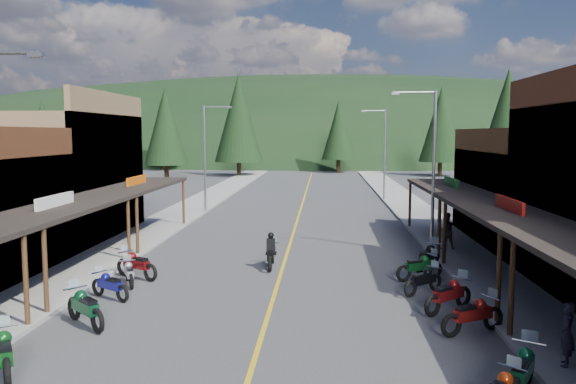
% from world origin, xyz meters
% --- Properties ---
extents(ground, '(220.00, 220.00, 0.00)m').
position_xyz_m(ground, '(0.00, 0.00, 0.00)').
color(ground, '#38383A').
rests_on(ground, ground).
extents(centerline, '(0.15, 90.00, 0.01)m').
position_xyz_m(centerline, '(0.00, 20.00, 0.01)').
color(centerline, gold).
rests_on(centerline, ground).
extents(sidewalk_west, '(3.40, 94.00, 0.15)m').
position_xyz_m(sidewalk_west, '(-8.70, 20.00, 0.07)').
color(sidewalk_west, gray).
rests_on(sidewalk_west, ground).
extents(sidewalk_east, '(3.40, 94.00, 0.15)m').
position_xyz_m(sidewalk_east, '(8.70, 20.00, 0.07)').
color(sidewalk_east, gray).
rests_on(sidewalk_east, ground).
extents(shop_west_3, '(10.90, 10.20, 8.20)m').
position_xyz_m(shop_west_3, '(-13.78, 11.30, 3.52)').
color(shop_west_3, brown).
rests_on(shop_west_3, ground).
extents(shop_east_3, '(10.90, 10.20, 6.20)m').
position_xyz_m(shop_east_3, '(13.75, 11.30, 2.53)').
color(shop_east_3, '#4C2D16').
rests_on(shop_east_3, ground).
extents(streetlight_1, '(2.16, 0.18, 8.00)m').
position_xyz_m(streetlight_1, '(-6.95, 22.00, 4.46)').
color(streetlight_1, gray).
rests_on(streetlight_1, ground).
extents(streetlight_2, '(2.16, 0.18, 8.00)m').
position_xyz_m(streetlight_2, '(6.95, 8.00, 4.46)').
color(streetlight_2, gray).
rests_on(streetlight_2, ground).
extents(streetlight_3, '(2.16, 0.18, 8.00)m').
position_xyz_m(streetlight_3, '(6.95, 30.00, 4.46)').
color(streetlight_3, gray).
rests_on(streetlight_3, ground).
extents(ridge_hill, '(310.00, 140.00, 60.00)m').
position_xyz_m(ridge_hill, '(0.00, 135.00, 0.00)').
color(ridge_hill, black).
rests_on(ridge_hill, ground).
extents(pine_0, '(5.04, 5.04, 11.00)m').
position_xyz_m(pine_0, '(-40.00, 62.00, 6.48)').
color(pine_0, black).
rests_on(pine_0, ground).
extents(pine_1, '(5.88, 5.88, 12.50)m').
position_xyz_m(pine_1, '(-24.00, 70.00, 7.24)').
color(pine_1, black).
rests_on(pine_1, ground).
extents(pine_2, '(6.72, 6.72, 14.00)m').
position_xyz_m(pine_2, '(-10.00, 58.00, 7.99)').
color(pine_2, black).
rests_on(pine_2, ground).
extents(pine_3, '(5.04, 5.04, 11.00)m').
position_xyz_m(pine_3, '(4.00, 66.00, 6.48)').
color(pine_3, black).
rests_on(pine_3, ground).
extents(pine_4, '(5.88, 5.88, 12.50)m').
position_xyz_m(pine_4, '(18.00, 60.00, 7.24)').
color(pine_4, black).
rests_on(pine_4, ground).
extents(pine_5, '(6.72, 6.72, 14.00)m').
position_xyz_m(pine_5, '(34.00, 72.00, 7.99)').
color(pine_5, black).
rests_on(pine_5, ground).
extents(pine_7, '(5.88, 5.88, 12.50)m').
position_xyz_m(pine_7, '(-32.00, 76.00, 7.24)').
color(pine_7, black).
rests_on(pine_7, ground).
extents(pine_8, '(4.48, 4.48, 10.00)m').
position_xyz_m(pine_8, '(-22.00, 40.00, 5.98)').
color(pine_8, black).
rests_on(pine_8, ground).
extents(pine_9, '(4.93, 4.93, 10.80)m').
position_xyz_m(pine_9, '(24.00, 45.00, 6.38)').
color(pine_9, black).
rests_on(pine_9, ground).
extents(pine_10, '(5.38, 5.38, 11.60)m').
position_xyz_m(pine_10, '(-18.00, 50.00, 6.78)').
color(pine_10, black).
rests_on(pine_10, ground).
extents(pine_11, '(5.82, 5.82, 12.40)m').
position_xyz_m(pine_11, '(20.00, 38.00, 7.19)').
color(pine_11, black).
rests_on(pine_11, ground).
extents(bike_west_5, '(1.85, 2.29, 1.28)m').
position_xyz_m(bike_west_5, '(-5.99, -6.67, 0.64)').
color(bike_west_5, '#0E4617').
rests_on(bike_west_5, ground).
extents(bike_west_6, '(2.25, 2.15, 1.34)m').
position_xyz_m(bike_west_6, '(-5.52, -3.10, 0.67)').
color(bike_west_6, '#0B3B20').
rests_on(bike_west_6, ground).
extents(bike_west_7, '(2.02, 1.61, 1.13)m').
position_xyz_m(bike_west_7, '(-5.86, -0.24, 0.56)').
color(bike_west_7, navy).
rests_on(bike_west_7, ground).
extents(bike_west_8, '(1.37, 1.95, 1.07)m').
position_xyz_m(bike_west_8, '(-5.81, 1.65, 0.53)').
color(bike_west_8, '#A4A3A8').
rests_on(bike_west_8, ground).
extents(bike_west_9, '(2.34, 1.81, 1.30)m').
position_xyz_m(bike_west_9, '(-5.84, 2.62, 0.65)').
color(bike_west_9, '#640D0F').
rests_on(bike_west_9, ground).
extents(bike_east_5, '(1.76, 2.35, 1.29)m').
position_xyz_m(bike_east_5, '(6.31, -6.98, 0.65)').
color(bike_east_5, '#0D4127').
rests_on(bike_east_5, ground).
extents(bike_east_6, '(2.32, 1.68, 1.27)m').
position_xyz_m(bike_east_6, '(6.24, -2.98, 0.64)').
color(bike_east_6, maroon).
rests_on(bike_east_6, ground).
extents(bike_east_7, '(2.23, 2.07, 1.31)m').
position_xyz_m(bike_east_7, '(5.97, -0.96, 0.65)').
color(bike_east_7, maroon).
rests_on(bike_east_7, ground).
extents(bike_east_8, '(1.94, 1.82, 1.14)m').
position_xyz_m(bike_east_8, '(5.51, 1.15, 0.57)').
color(bike_east_8, black).
rests_on(bike_east_8, ground).
extents(bike_east_9, '(2.22, 1.59, 1.21)m').
position_xyz_m(bike_east_9, '(5.70, 3.15, 0.61)').
color(bike_east_9, '#0C3D17').
rests_on(bike_east_9, ground).
extents(bike_east_10, '(1.87, 2.36, 1.32)m').
position_xyz_m(bike_east_10, '(6.34, 4.81, 0.66)').
color(bike_east_10, black).
rests_on(bike_east_10, ground).
extents(rider_on_bike, '(0.77, 2.18, 1.65)m').
position_xyz_m(rider_on_bike, '(-0.50, 4.85, 0.66)').
color(rider_on_bike, black).
rests_on(rider_on_bike, ground).
extents(pedestrian_east_a, '(0.58, 0.69, 1.63)m').
position_xyz_m(pedestrian_east_a, '(7.88, -5.51, 0.96)').
color(pedestrian_east_a, '#231F2E').
rests_on(pedestrian_east_a, sidewalk_east).
extents(pedestrian_east_b, '(0.96, 0.64, 1.84)m').
position_xyz_m(pedestrian_east_b, '(7.94, 8.79, 1.07)').
color(pedestrian_east_b, brown).
rests_on(pedestrian_east_b, sidewalk_east).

